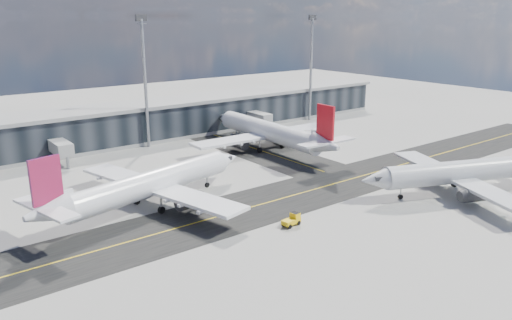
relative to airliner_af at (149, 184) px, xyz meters
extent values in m
plane|color=gray|center=(16.56, -13.23, -3.87)|extent=(300.00, 300.00, 0.00)
cube|color=black|center=(16.56, -9.23, -3.86)|extent=(180.00, 14.00, 0.02)
cube|color=black|center=(34.56, 21.77, -3.86)|extent=(14.00, 50.00, 0.02)
cube|color=yellow|center=(16.56, -9.23, -3.84)|extent=(180.00, 0.25, 0.01)
cube|color=yellow|center=(34.56, 21.77, -3.84)|extent=(0.25, 50.00, 0.01)
cube|color=black|center=(16.56, 41.77, 0.13)|extent=(150.00, 12.00, 8.00)
cube|color=gray|center=(16.56, 41.77, 4.53)|extent=(152.00, 13.00, 0.80)
cube|color=gray|center=(16.56, 41.77, -3.47)|extent=(150.00, 12.20, 0.80)
cube|color=gray|center=(-3.44, 33.77, -0.37)|extent=(3.00, 10.00, 2.40)
cylinder|color=gray|center=(-3.44, 28.77, -2.67)|extent=(0.60, 0.60, 2.40)
cube|color=gray|center=(46.56, 33.77, -0.37)|extent=(3.00, 10.00, 2.40)
cylinder|color=gray|center=(46.56, 28.77, -2.67)|extent=(0.60, 0.60, 2.40)
cylinder|color=gray|center=(16.56, 34.77, 10.13)|extent=(0.70, 0.70, 28.00)
cube|color=#2D2D30|center=(16.56, 34.77, 24.33)|extent=(2.50, 0.50, 1.40)
cylinder|color=gray|center=(66.56, 34.77, 10.13)|extent=(0.70, 0.70, 28.00)
cube|color=#2D2D30|center=(66.56, 34.77, 24.33)|extent=(2.50, 0.50, 1.40)
cylinder|color=white|center=(0.58, 0.14, 0.07)|extent=(29.64, 10.67, 3.94)
cone|color=white|center=(16.86, 4.02, 0.07)|extent=(5.70, 4.97, 3.94)
cone|color=white|center=(-16.18, -3.85, 0.66)|extent=(6.66, 5.20, 3.94)
cube|color=white|center=(1.54, 0.37, -0.92)|extent=(12.54, 33.70, 0.49)
cylinder|color=#2D2D30|center=(1.13, 6.34, -2.00)|extent=(4.55, 3.16, 2.26)
cylinder|color=#2D2D30|center=(3.86, -5.15, -2.00)|extent=(4.55, 3.16, 2.26)
cube|color=silver|center=(1.13, 6.34, -1.21)|extent=(2.01, 0.84, 0.79)
cube|color=silver|center=(3.86, -5.15, -1.21)|extent=(2.01, 0.84, 0.79)
cube|color=#76164B|center=(-15.70, -3.74, 4.79)|extent=(4.12, 1.39, 6.10)
cube|color=white|center=(-16.18, -3.85, 1.25)|extent=(5.42, 12.13, 0.34)
cube|color=#2D2D30|center=(16.38, 3.90, 0.46)|extent=(2.42, 2.56, 0.69)
cylinder|color=gray|center=(12.07, 2.88, -2.69)|extent=(0.28, 0.28, 1.97)
cylinder|color=black|center=(12.07, 2.88, -3.43)|extent=(0.94, 0.54, 0.89)
cylinder|color=black|center=(-1.06, 2.78, -3.33)|extent=(1.17, 0.73, 1.08)
cylinder|color=black|center=(0.31, -2.96, -3.33)|extent=(1.17, 0.73, 1.08)
cylinder|color=white|center=(36.50, 16.31, 0.34)|extent=(5.17, 31.65, 4.21)
cone|color=white|center=(37.05, 34.17, 0.34)|extent=(4.36, 5.38, 4.21)
cone|color=white|center=(35.93, -2.08, 0.97)|extent=(4.40, 6.43, 4.21)
cube|color=white|center=(36.53, 17.36, -0.72)|extent=(35.89, 6.35, 0.53)
cylinder|color=#2D2D30|center=(30.26, 18.60, -1.87)|extent=(2.55, 4.49, 2.42)
cylinder|color=#2D2D30|center=(42.87, 18.21, -1.87)|extent=(2.55, 4.49, 2.42)
cube|color=silver|center=(30.26, 18.60, -1.03)|extent=(0.48, 2.11, 0.84)
cube|color=silver|center=(42.87, 18.21, -1.03)|extent=(0.48, 2.11, 0.84)
cube|color=red|center=(35.95, -1.56, 5.38)|extent=(0.61, 4.43, 6.52)
cube|color=white|center=(35.93, -2.08, 1.60)|extent=(12.70, 3.33, 0.37)
cube|color=#2D2D30|center=(37.03, 33.64, 0.76)|extent=(2.38, 2.17, 0.74)
cylinder|color=gray|center=(36.88, 28.92, -2.61)|extent=(0.26, 0.26, 2.10)
cylinder|color=black|center=(36.88, 28.92, -3.40)|extent=(0.40, 0.96, 0.95)
cylinder|color=black|center=(33.31, 15.35, -3.29)|extent=(0.56, 1.17, 1.16)
cylinder|color=black|center=(39.62, 15.16, -3.29)|extent=(0.56, 1.17, 1.16)
cylinder|color=silver|center=(44.28, -25.37, -0.11)|extent=(27.56, 14.05, 3.76)
cone|color=silver|center=(29.46, -19.38, -0.11)|extent=(5.77, 5.25, 3.76)
cube|color=silver|center=(43.41, -25.02, -1.05)|extent=(16.33, 31.40, 0.47)
cylinder|color=#2D2D30|center=(40.43, -29.89, -2.08)|extent=(4.47, 3.48, 2.16)
cylinder|color=#2D2D30|center=(44.65, -19.43, -2.08)|extent=(4.47, 3.48, 2.16)
cube|color=silver|center=(40.43, -29.89, -1.33)|extent=(1.88, 1.05, 0.75)
cube|color=silver|center=(44.65, -19.43, -1.33)|extent=(1.88, 1.05, 0.75)
cube|color=#2D2D30|center=(29.90, -19.56, 0.27)|extent=(2.52, 2.62, 0.66)
cylinder|color=gray|center=(33.82, -21.14, -2.74)|extent=(0.29, 0.29, 1.88)
cylinder|color=black|center=(33.82, -21.14, -3.45)|extent=(0.91, 0.62, 0.85)
cylinder|color=black|center=(44.10, -28.34, -3.35)|extent=(1.13, 0.82, 1.03)
cylinder|color=black|center=(46.21, -23.11, -3.35)|extent=(1.13, 0.82, 1.03)
cube|color=yellow|center=(12.71, -18.34, -3.17)|extent=(2.96, 1.65, 0.66)
cube|color=yellow|center=(13.55, -18.24, -2.55)|extent=(1.17, 1.34, 0.85)
cube|color=black|center=(13.55, -18.24, -2.23)|extent=(1.07, 1.28, 0.23)
cylinder|color=black|center=(13.57, -17.62, -3.54)|extent=(0.68, 0.31, 0.66)
cylinder|color=black|center=(13.71, -18.83, -3.54)|extent=(0.68, 0.31, 0.66)
cylinder|color=black|center=(11.70, -17.84, -3.54)|extent=(0.68, 0.31, 0.66)
cylinder|color=black|center=(11.85, -19.06, -3.54)|extent=(0.68, 0.31, 0.66)
imported|color=white|center=(36.50, 27.32, -3.07)|extent=(3.59, 6.12, 1.60)
camera|label=1|loc=(-30.98, -67.06, 24.75)|focal=35.00mm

